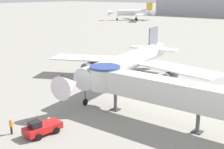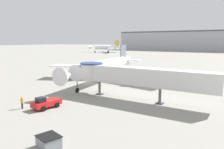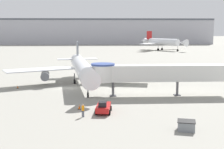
% 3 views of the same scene
% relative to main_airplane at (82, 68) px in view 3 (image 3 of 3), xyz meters
% --- Properties ---
extents(ground_plane, '(800.00, 800.00, 0.00)m').
position_rel_main_airplane_xyz_m(ground_plane, '(-2.66, -3.24, -3.65)').
color(ground_plane, gray).
extents(main_airplane, '(31.86, 31.50, 8.57)m').
position_rel_main_airplane_xyz_m(main_airplane, '(0.00, 0.00, 0.00)').
color(main_airplane, silver).
rests_on(main_airplane, ground_plane).
extents(jet_bridge, '(23.83, 4.10, 5.72)m').
position_rel_main_airplane_xyz_m(jet_bridge, '(12.52, -10.85, 0.39)').
color(jet_bridge, silver).
rests_on(jet_bridge, ground_plane).
extents(pushback_tug_red, '(2.50, 4.35, 1.78)m').
position_rel_main_airplane_xyz_m(pushback_tug_red, '(3.95, -21.67, -2.86)').
color(pushback_tug_red, red).
rests_on(pushback_tug_red, ground_plane).
extents(service_container_gray, '(2.45, 2.27, 1.15)m').
position_rel_main_airplane_xyz_m(service_container_gray, '(13.35, -29.74, -3.07)').
color(service_container_gray, gray).
rests_on(service_container_gray, ground_plane).
extents(traffic_cone_port_wing, '(0.37, 0.37, 0.61)m').
position_rel_main_airplane_xyz_m(traffic_cone_port_wing, '(-12.48, -2.84, -3.36)').
color(traffic_cone_port_wing, black).
rests_on(traffic_cone_port_wing, ground_plane).
extents(traffic_cone_near_nose, '(0.48, 0.48, 0.79)m').
position_rel_main_airplane_xyz_m(traffic_cone_near_nose, '(0.48, -19.56, -3.27)').
color(traffic_cone_near_nose, black).
rests_on(traffic_cone_near_nose, ground_plane).
extents(ground_crew_marshaller, '(0.35, 0.23, 1.77)m').
position_rel_main_airplane_xyz_m(ground_crew_marshaller, '(1.18, -23.60, -2.63)').
color(ground_crew_marshaller, '#1E2338').
rests_on(ground_crew_marshaller, ground_plane).
extents(background_jet_red_tail, '(26.49, 24.89, 10.14)m').
position_rel_main_airplane_xyz_m(background_jet_red_tail, '(38.48, 100.77, 0.81)').
color(background_jet_red_tail, silver).
rests_on(background_jet_red_tail, ground_plane).
extents(terminal_building, '(174.80, 21.24, 18.72)m').
position_rel_main_airplane_xyz_m(terminal_building, '(1.60, 171.76, 5.72)').
color(terminal_building, '#A8A8B2').
rests_on(terminal_building, ground_plane).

